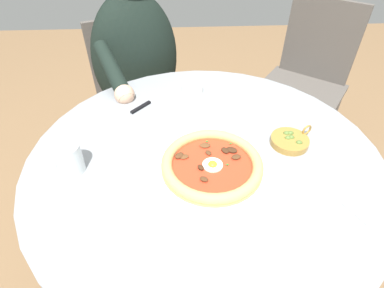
{
  "coord_description": "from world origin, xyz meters",
  "views": [
    {
      "loc": [
        -0.07,
        -0.63,
        1.32
      ],
      "look_at": [
        -0.03,
        0.03,
        0.74
      ],
      "focal_mm": 28.79,
      "sensor_mm": 36.0,
      "label": 1
    }
  ],
  "objects_px": {
    "steak_knife": "(147,104)",
    "water_glass": "(70,160)",
    "pizza_on_plate": "(212,165)",
    "diner_person": "(141,98)",
    "olive_pan": "(290,140)",
    "cafe_chair_spare_near": "(308,73)",
    "ramekin_capers": "(193,88)",
    "cafe_chair_diner": "(134,89)",
    "dining_table": "(204,188)",
    "fork_utensil": "(344,204)"
  },
  "relations": [
    {
      "from": "ramekin_capers",
      "to": "olive_pan",
      "type": "distance_m",
      "value": 0.4
    },
    {
      "from": "water_glass",
      "to": "steak_knife",
      "type": "xyz_separation_m",
      "value": [
        0.18,
        0.3,
        -0.03
      ]
    },
    {
      "from": "cafe_chair_spare_near",
      "to": "steak_knife",
      "type": "bearing_deg",
      "value": -144.84
    },
    {
      "from": "pizza_on_plate",
      "to": "fork_utensil",
      "type": "relative_size",
      "value": 2.09
    },
    {
      "from": "ramekin_capers",
      "to": "water_glass",
      "type": "bearing_deg",
      "value": -132.02
    },
    {
      "from": "cafe_chair_spare_near",
      "to": "fork_utensil",
      "type": "bearing_deg",
      "value": -106.99
    },
    {
      "from": "fork_utensil",
      "to": "diner_person",
      "type": "relative_size",
      "value": 0.13
    },
    {
      "from": "dining_table",
      "to": "olive_pan",
      "type": "bearing_deg",
      "value": 6.79
    },
    {
      "from": "pizza_on_plate",
      "to": "water_glass",
      "type": "bearing_deg",
      "value": 176.83
    },
    {
      "from": "diner_person",
      "to": "pizza_on_plate",
      "type": "bearing_deg",
      "value": -69.32
    },
    {
      "from": "dining_table",
      "to": "fork_utensil",
      "type": "height_order",
      "value": "fork_utensil"
    },
    {
      "from": "pizza_on_plate",
      "to": "olive_pan",
      "type": "height_order",
      "value": "olive_pan"
    },
    {
      "from": "dining_table",
      "to": "diner_person",
      "type": "height_order",
      "value": "diner_person"
    },
    {
      "from": "cafe_chair_spare_near",
      "to": "diner_person",
      "type": "bearing_deg",
      "value": -167.36
    },
    {
      "from": "dining_table",
      "to": "ramekin_capers",
      "type": "height_order",
      "value": "ramekin_capers"
    },
    {
      "from": "steak_knife",
      "to": "fork_utensil",
      "type": "height_order",
      "value": "steak_knife"
    },
    {
      "from": "pizza_on_plate",
      "to": "cafe_chair_spare_near",
      "type": "distance_m",
      "value": 1.1
    },
    {
      "from": "water_glass",
      "to": "cafe_chair_diner",
      "type": "xyz_separation_m",
      "value": [
        0.06,
        0.8,
        -0.27
      ]
    },
    {
      "from": "steak_knife",
      "to": "diner_person",
      "type": "distance_m",
      "value": 0.43
    },
    {
      "from": "dining_table",
      "to": "water_glass",
      "type": "relative_size",
      "value": 12.09
    },
    {
      "from": "olive_pan",
      "to": "diner_person",
      "type": "distance_m",
      "value": 0.81
    },
    {
      "from": "ramekin_capers",
      "to": "cafe_chair_diner",
      "type": "distance_m",
      "value": 0.57
    },
    {
      "from": "fork_utensil",
      "to": "cafe_chair_diner",
      "type": "height_order",
      "value": "cafe_chair_diner"
    },
    {
      "from": "dining_table",
      "to": "pizza_on_plate",
      "type": "xyz_separation_m",
      "value": [
        0.01,
        -0.07,
        0.17
      ]
    },
    {
      "from": "pizza_on_plate",
      "to": "ramekin_capers",
      "type": "bearing_deg",
      "value": 94.23
    },
    {
      "from": "water_glass",
      "to": "fork_utensil",
      "type": "distance_m",
      "value": 0.69
    },
    {
      "from": "diner_person",
      "to": "olive_pan",
      "type": "bearing_deg",
      "value": -50.12
    },
    {
      "from": "dining_table",
      "to": "fork_utensil",
      "type": "bearing_deg",
      "value": -31.72
    },
    {
      "from": "steak_knife",
      "to": "ramekin_capers",
      "type": "xyz_separation_m",
      "value": [
        0.16,
        0.07,
        0.01
      ]
    },
    {
      "from": "water_glass",
      "to": "ramekin_capers",
      "type": "distance_m",
      "value": 0.51
    },
    {
      "from": "diner_person",
      "to": "cafe_chair_diner",
      "type": "distance_m",
      "value": 0.14
    },
    {
      "from": "ramekin_capers",
      "to": "steak_knife",
      "type": "bearing_deg",
      "value": -155.1
    },
    {
      "from": "olive_pan",
      "to": "cafe_chair_diner",
      "type": "xyz_separation_m",
      "value": [
        -0.55,
        0.72,
        -0.24
      ]
    },
    {
      "from": "diner_person",
      "to": "cafe_chair_spare_near",
      "type": "xyz_separation_m",
      "value": [
        0.87,
        0.2,
        0.0
      ]
    },
    {
      "from": "pizza_on_plate",
      "to": "cafe_chair_diner",
      "type": "bearing_deg",
      "value": 110.7
    },
    {
      "from": "steak_knife",
      "to": "water_glass",
      "type": "bearing_deg",
      "value": -120.62
    },
    {
      "from": "pizza_on_plate",
      "to": "diner_person",
      "type": "distance_m",
      "value": 0.77
    },
    {
      "from": "ramekin_capers",
      "to": "fork_utensil",
      "type": "height_order",
      "value": "ramekin_capers"
    },
    {
      "from": "water_glass",
      "to": "steak_knife",
      "type": "distance_m",
      "value": 0.35
    },
    {
      "from": "steak_knife",
      "to": "cafe_chair_diner",
      "type": "bearing_deg",
      "value": 103.59
    },
    {
      "from": "water_glass",
      "to": "diner_person",
      "type": "relative_size",
      "value": 0.07
    },
    {
      "from": "dining_table",
      "to": "cafe_chair_diner",
      "type": "relative_size",
      "value": 1.18
    },
    {
      "from": "olive_pan",
      "to": "diner_person",
      "type": "height_order",
      "value": "diner_person"
    },
    {
      "from": "dining_table",
      "to": "steak_knife",
      "type": "xyz_separation_m",
      "value": [
        -0.18,
        0.26,
        0.15
      ]
    },
    {
      "from": "olive_pan",
      "to": "fork_utensil",
      "type": "relative_size",
      "value": 0.84
    },
    {
      "from": "pizza_on_plate",
      "to": "cafe_chair_diner",
      "type": "height_order",
      "value": "cafe_chair_diner"
    },
    {
      "from": "steak_knife",
      "to": "cafe_chair_spare_near",
      "type": "xyz_separation_m",
      "value": [
        0.8,
        0.56,
        -0.2
      ]
    },
    {
      "from": "water_glass",
      "to": "ramekin_capers",
      "type": "xyz_separation_m",
      "value": [
        0.34,
        0.38,
        -0.02
      ]
    },
    {
      "from": "pizza_on_plate",
      "to": "ramekin_capers",
      "type": "xyz_separation_m",
      "value": [
        -0.03,
        0.4,
        -0.0
      ]
    },
    {
      "from": "ramekin_capers",
      "to": "cafe_chair_spare_near",
      "type": "relative_size",
      "value": 0.08
    }
  ]
}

